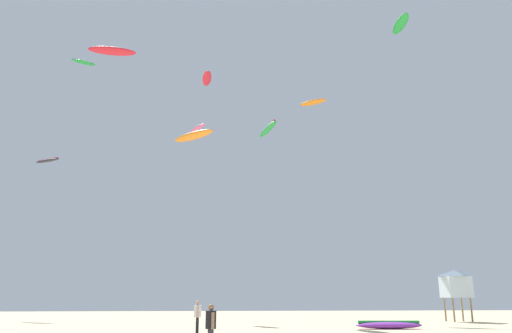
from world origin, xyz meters
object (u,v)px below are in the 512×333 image
kite_grounded_near (389,325)px  kite_aloft_3 (401,24)px  kite_aloft_2 (48,160)px  kite_aloft_5 (268,129)px  kite_aloft_0 (207,78)px  kite_aloft_6 (198,128)px  lifeguard_tower (455,283)px  kite_aloft_4 (83,62)px  kite_aloft_7 (313,102)px  person_midground (198,314)px  kite_aloft_8 (112,51)px  person_foreground (211,324)px  kite_aloft_1 (193,136)px

kite_grounded_near → kite_aloft_3: (5.01, 6.10, 25.22)m
kite_aloft_2 → kite_aloft_5: size_ratio=0.78×
kite_aloft_0 → kite_aloft_6: (-0.93, 8.79, -1.57)m
lifeguard_tower → kite_aloft_6: 28.42m
kite_aloft_0 → kite_aloft_4: 16.28m
kite_grounded_near → lifeguard_tower: (9.01, 8.68, 2.81)m
kite_aloft_0 → kite_aloft_7: 14.37m
kite_aloft_3 → kite_aloft_7: size_ratio=1.22×
person_midground → kite_grounded_near: person_midground is taller
kite_aloft_6 → kite_aloft_7: kite_aloft_7 is taller
person_midground → kite_aloft_8: size_ratio=0.48×
person_foreground → kite_aloft_8: (-7.97, 16.50, 19.28)m
kite_aloft_5 → kite_aloft_2: bearing=152.3°
kite_aloft_0 → kite_aloft_1: (-0.81, -4.98, -6.94)m
person_foreground → kite_aloft_6: 35.15m
kite_aloft_8 → kite_aloft_1: bearing=-0.7°
kite_aloft_0 → kite_aloft_1: size_ratio=0.81×
kite_aloft_3 → kite_aloft_8: 24.97m
kite_aloft_2 → kite_aloft_5: 25.83m
person_midground → kite_aloft_3: size_ratio=0.48×
kite_aloft_2 → kite_aloft_7: kite_aloft_7 is taller
kite_grounded_near → kite_aloft_3: 26.43m
kite_aloft_0 → kite_aloft_8: kite_aloft_0 is taller
lifeguard_tower → kite_aloft_5: (-15.49, 1.33, 13.53)m
person_foreground → lifeguard_tower: lifeguard_tower is taller
lifeguard_tower → kite_aloft_4: 41.66m
kite_aloft_5 → kite_aloft_6: 9.94m
kite_aloft_2 → kite_aloft_8: (10.07, -18.55, 3.93)m
kite_aloft_2 → kite_aloft_8: size_ratio=0.94×
kite_grounded_near → kite_aloft_5: 20.23m
kite_aloft_4 → kite_aloft_3: bearing=-19.4°
kite_aloft_4 → lifeguard_tower: bearing=-13.2°
kite_aloft_3 → kite_aloft_4: bearing=160.6°
person_foreground → kite_aloft_2: (-18.05, 35.05, 15.35)m
kite_aloft_8 → kite_aloft_7: bearing=36.4°
kite_aloft_0 → kite_aloft_4: size_ratio=1.22×
person_midground → kite_aloft_5: bearing=-113.2°
kite_aloft_0 → kite_aloft_7: kite_aloft_7 is taller
kite_aloft_2 → kite_aloft_4: kite_aloft_4 is taller
person_midground → kite_aloft_4: size_ratio=0.72×
kite_aloft_7 → kite_aloft_2: bearing=170.3°
person_foreground → lifeguard_tower: 29.81m
kite_aloft_0 → kite_aloft_1: kite_aloft_0 is taller
lifeguard_tower → kite_aloft_0: kite_aloft_0 is taller
person_foreground → kite_aloft_6: bearing=75.3°
kite_grounded_near → kite_aloft_5: bearing=122.9°
person_foreground → lifeguard_tower: bearing=29.1°
kite_aloft_2 → kite_aloft_8: kite_aloft_8 is taller
kite_aloft_1 → kite_aloft_7: bearing=48.6°
kite_aloft_1 → person_midground: bearing=-82.8°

